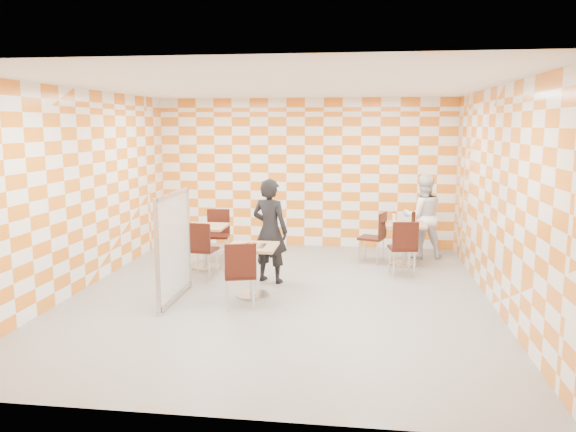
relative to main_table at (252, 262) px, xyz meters
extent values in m
plane|color=gray|center=(0.38, 0.06, -0.51)|extent=(7.00, 7.00, 0.00)
plane|color=white|center=(0.38, 0.06, 2.49)|extent=(7.00, 7.00, 0.00)
plane|color=white|center=(0.38, 3.56, 0.99)|extent=(6.00, 0.00, 6.00)
plane|color=white|center=(-2.62, 0.06, 0.99)|extent=(0.00, 7.00, 7.00)
plane|color=white|center=(3.38, 0.06, 0.99)|extent=(0.00, 7.00, 7.00)
cube|color=tan|center=(0.00, 0.00, 0.22)|extent=(0.70, 0.70, 0.04)
cylinder|color=#A5A5AA|center=(0.00, 0.00, -0.14)|extent=(0.08, 0.08, 0.70)
cylinder|color=#A5A5AA|center=(0.00, 0.00, -0.49)|extent=(0.50, 0.50, 0.03)
cube|color=tan|center=(2.32, 2.16, 0.22)|extent=(0.70, 0.70, 0.04)
cylinder|color=#A5A5AA|center=(2.32, 2.16, -0.14)|extent=(0.08, 0.08, 0.70)
cylinder|color=#A5A5AA|center=(2.32, 2.16, -0.49)|extent=(0.50, 0.50, 0.03)
cube|color=tan|center=(-1.12, 1.48, 0.22)|extent=(0.70, 0.70, 0.04)
cylinder|color=#A5A5AA|center=(-1.12, 1.48, -0.14)|extent=(0.08, 0.08, 0.70)
cylinder|color=#A5A5AA|center=(-1.12, 1.48, -0.49)|extent=(0.50, 0.50, 0.03)
cube|color=#34110A|center=(-0.07, -0.52, -0.06)|extent=(0.51, 0.51, 0.04)
cube|color=#34110A|center=(-0.02, -0.71, 0.19)|extent=(0.42, 0.15, 0.45)
cylinder|color=silver|center=(0.05, -0.31, -0.29)|extent=(0.03, 0.03, 0.43)
cylinder|color=silver|center=(-0.28, -0.40, -0.29)|extent=(0.03, 0.03, 0.43)
cylinder|color=silver|center=(0.14, -0.64, -0.29)|extent=(0.03, 0.03, 0.43)
cylinder|color=silver|center=(-0.19, -0.72, -0.29)|extent=(0.03, 0.03, 0.43)
cube|color=#34110A|center=(2.23, 1.48, -0.06)|extent=(0.48, 0.48, 0.04)
cube|color=#34110A|center=(2.26, 1.29, 0.19)|extent=(0.42, 0.11, 0.45)
cylinder|color=silver|center=(2.37, 1.68, -0.29)|extent=(0.03, 0.03, 0.43)
cylinder|color=silver|center=(2.03, 1.62, -0.29)|extent=(0.03, 0.03, 0.43)
cylinder|color=silver|center=(2.42, 1.34, -0.29)|extent=(0.03, 0.03, 0.43)
cylinder|color=silver|center=(2.09, 1.29, -0.29)|extent=(0.03, 0.03, 0.43)
cube|color=#34110A|center=(1.74, 2.28, -0.06)|extent=(0.53, 0.53, 0.04)
cube|color=#34110A|center=(1.93, 2.22, 0.19)|extent=(0.17, 0.41, 0.45)
cylinder|color=silver|center=(1.63, 2.49, -0.29)|extent=(0.03, 0.03, 0.43)
cylinder|color=silver|center=(1.52, 2.17, -0.29)|extent=(0.03, 0.03, 0.43)
cylinder|color=silver|center=(1.95, 2.39, -0.29)|extent=(0.03, 0.03, 0.43)
cylinder|color=silver|center=(1.85, 2.07, -0.29)|extent=(0.03, 0.03, 0.43)
cube|color=#34110A|center=(-1.01, 0.93, -0.06)|extent=(0.47, 0.47, 0.04)
cube|color=#34110A|center=(-1.03, 0.73, 0.19)|extent=(0.42, 0.09, 0.45)
cylinder|color=silver|center=(-0.82, 1.08, -0.29)|extent=(0.03, 0.03, 0.43)
cylinder|color=silver|center=(-1.16, 1.12, -0.29)|extent=(0.03, 0.03, 0.43)
cylinder|color=silver|center=(-0.86, 0.74, -0.29)|extent=(0.03, 0.03, 0.43)
cylinder|color=silver|center=(-1.20, 0.78, -0.29)|extent=(0.03, 0.03, 0.43)
cube|color=#34110A|center=(-1.07, 2.06, -0.06)|extent=(0.47, 0.47, 0.04)
cube|color=#34110A|center=(-1.09, 2.26, 0.19)|extent=(0.42, 0.09, 0.45)
cylinder|color=silver|center=(-1.21, 1.87, -0.29)|extent=(0.03, 0.03, 0.43)
cylinder|color=silver|center=(-0.88, 1.91, -0.29)|extent=(0.03, 0.03, 0.43)
cylinder|color=silver|center=(-1.25, 2.21, -0.29)|extent=(0.03, 0.03, 0.43)
cylinder|color=silver|center=(-0.92, 2.25, -0.29)|extent=(0.03, 0.03, 0.43)
cube|color=white|center=(-1.04, -0.37, 0.29)|extent=(0.02, 1.30, 1.40)
cube|color=#B2B2B7|center=(-1.04, -0.37, 1.01)|extent=(0.05, 1.30, 0.05)
cube|color=#B2B2B7|center=(-1.04, -0.37, -0.43)|extent=(0.05, 1.30, 0.05)
cube|color=#B2B2B7|center=(-1.04, -1.02, 0.29)|extent=(0.05, 0.05, 1.50)
cylinder|color=#B2B2B7|center=(-1.04, -1.02, -0.48)|extent=(0.08, 0.08, 0.05)
cube|color=#B2B2B7|center=(-1.04, 0.28, 0.29)|extent=(0.05, 0.05, 1.50)
cylinder|color=#B2B2B7|center=(-1.04, 0.28, -0.48)|extent=(0.08, 0.08, 0.05)
imported|color=black|center=(0.13, 0.78, 0.31)|extent=(0.70, 0.57, 1.65)
imported|color=white|center=(2.68, 2.79, 0.27)|extent=(0.84, 0.70, 1.56)
cube|color=silver|center=(0.00, -0.02, 0.24)|extent=(0.38, 0.34, 0.01)
cone|color=tan|center=(0.00, -0.02, 0.26)|extent=(0.40, 0.40, 0.02)
cone|color=#F2D88C|center=(0.00, 0.00, 0.27)|extent=(0.33, 0.33, 0.01)
cylinder|color=maroon|center=(-0.06, -0.12, 0.28)|extent=(0.04, 0.04, 0.01)
cylinder|color=maroon|center=(0.05, -0.11, 0.28)|extent=(0.04, 0.04, 0.01)
cylinder|color=maroon|center=(0.00, -0.04, 0.28)|extent=(0.04, 0.04, 0.01)
cylinder|color=maroon|center=(-0.05, 0.01, 0.28)|extent=(0.04, 0.04, 0.01)
cylinder|color=maroon|center=(0.06, -0.01, 0.28)|extent=(0.04, 0.04, 0.01)
torus|color=black|center=(0.05, -0.05, 0.28)|extent=(0.03, 0.03, 0.01)
torus|color=black|center=(-0.02, -0.08, 0.28)|extent=(0.03, 0.03, 0.01)
torus|color=black|center=(0.02, 0.02, 0.28)|extent=(0.03, 0.03, 0.01)
torus|color=black|center=(-0.07, -0.04, 0.28)|extent=(0.03, 0.03, 0.01)
cylinder|color=white|center=(2.12, 2.26, 0.32)|extent=(0.06, 0.06, 0.16)
cylinder|color=red|center=(2.12, 2.26, 0.42)|extent=(0.04, 0.04, 0.04)
cylinder|color=black|center=(2.46, 2.23, 0.34)|extent=(0.07, 0.07, 0.20)
cylinder|color=red|center=(2.46, 2.23, 0.46)|extent=(0.03, 0.03, 0.03)
camera|label=1|loc=(1.56, -7.76, 1.96)|focal=35.00mm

